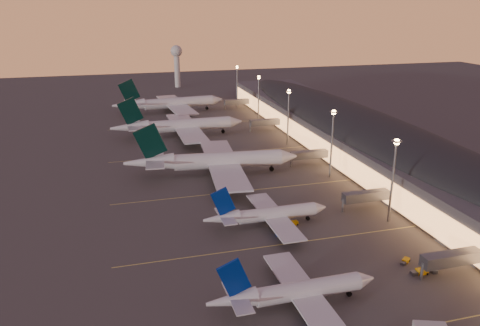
# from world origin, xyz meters

# --- Properties ---
(ground) EXTENTS (700.00, 700.00, 0.00)m
(ground) POSITION_xyz_m (0.00, 0.00, 0.00)
(ground) COLOR #44413E
(airliner_narrow_south) EXTENTS (38.46, 34.22, 13.79)m
(airliner_narrow_south) POSITION_xyz_m (-7.04, -31.56, 3.57)
(airliner_narrow_south) COLOR silver
(airliner_narrow_south) RESTS_ON ground
(airliner_narrow_north) EXTENTS (38.01, 33.83, 13.63)m
(airliner_narrow_north) POSITION_xyz_m (-0.23, 7.17, 3.52)
(airliner_narrow_north) COLOR silver
(airliner_narrow_north) RESTS_ON ground
(airliner_wide_near) EXTENTS (66.58, 60.93, 21.29)m
(airliner_wide_near) POSITION_xyz_m (-6.06, 54.35, 5.48)
(airliner_wide_near) COLOR silver
(airliner_wide_near) RESTS_ON ground
(airliner_wide_mid) EXTENTS (65.17, 59.15, 20.91)m
(airliner_wide_mid) POSITION_xyz_m (-10.74, 112.91, 5.38)
(airliner_wide_mid) COLOR silver
(airliner_wide_mid) RESTS_ON ground
(airliner_wide_far) EXTENTS (67.55, 61.79, 21.61)m
(airliner_wide_far) POSITION_xyz_m (-8.01, 168.73, 5.56)
(airliner_wide_far) COLOR silver
(airliner_wide_far) RESTS_ON ground
(terminal_building) EXTENTS (56.35, 255.00, 17.46)m
(terminal_building) POSITION_xyz_m (61.84, 72.47, 8.78)
(terminal_building) COLOR #4A4A4F
(terminal_building) RESTS_ON ground
(light_masts) EXTENTS (2.20, 217.20, 25.90)m
(light_masts) POSITION_xyz_m (36.00, 65.00, 17.55)
(light_masts) COLOR gray
(light_masts) RESTS_ON ground
(radar_tower) EXTENTS (9.00, 9.00, 32.50)m
(radar_tower) POSITION_xyz_m (10.00, 260.00, 21.87)
(radar_tower) COLOR silver
(radar_tower) RESTS_ON ground
(lane_markings) EXTENTS (90.00, 180.36, 0.00)m
(lane_markings) POSITION_xyz_m (0.00, 40.00, 0.01)
(lane_markings) COLOR #D8C659
(lane_markings) RESTS_ON ground
(baggage_tug_a) EXTENTS (4.27, 1.99, 1.26)m
(baggage_tug_a) POSITION_xyz_m (27.23, -27.77, 0.57)
(baggage_tug_a) COLOR #E6A408
(baggage_tug_a) RESTS_ON ground
(baggage_tug_b) EXTENTS (3.47, 3.00, 1.00)m
(baggage_tug_b) POSITION_xyz_m (26.87, -22.32, 0.46)
(baggage_tug_b) COLOR #E6A408
(baggage_tug_b) RESTS_ON ground
(baggage_tug_c) EXTENTS (3.91, 1.92, 1.13)m
(baggage_tug_c) POSITION_xyz_m (7.19, 5.44, 0.51)
(baggage_tug_c) COLOR #E6A408
(baggage_tug_c) RESTS_ON ground
(baggage_tug_d) EXTENTS (1.94, 4.11, 1.21)m
(baggage_tug_d) POSITION_xyz_m (31.02, -26.62, 0.55)
(baggage_tug_d) COLOR #E6A408
(baggage_tug_d) RESTS_ON ground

